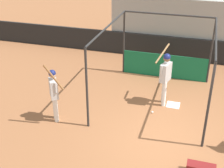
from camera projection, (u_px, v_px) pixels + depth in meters
name	position (u px, v px, depth m)	size (l,w,h in m)	color
ground_plane	(165.00, 143.00, 8.84)	(60.00, 60.00, 0.00)	#935B38
outfield_wall	(186.00, 49.00, 13.95)	(24.00, 0.12, 1.06)	black
bleacher_section	(191.00, 21.00, 14.99)	(7.05, 3.20, 2.74)	#9E9E99
batting_cage	(162.00, 58.00, 11.35)	(3.45, 4.21, 2.59)	#282828
home_plate	(173.00, 105.00, 10.67)	(0.44, 0.44, 0.02)	white
player_batter	(165.00, 74.00, 10.25)	(0.56, 0.96, 1.97)	white
player_waiting	(54.00, 91.00, 9.40)	(0.69, 0.64, 2.04)	white
baseball	(152.00, 112.00, 10.20)	(0.07, 0.07, 0.07)	white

